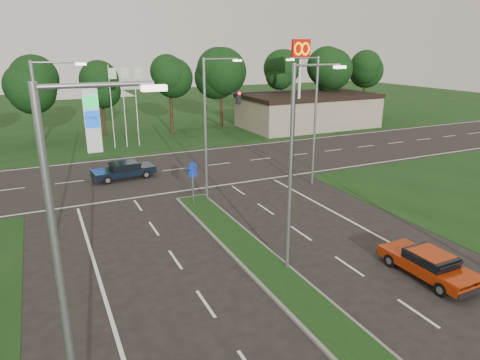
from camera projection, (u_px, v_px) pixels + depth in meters
name	position (u px, v px, depth m)	size (l,w,h in m)	color
ground	(362.00, 358.00, 13.79)	(160.00, 160.00, 0.00)	black
verge_far	(104.00, 117.00, 61.26)	(160.00, 50.00, 0.02)	black
cross_road	(162.00, 171.00, 34.51)	(160.00, 12.00, 0.02)	black
median_kerb	(296.00, 294.00, 17.23)	(2.00, 26.00, 0.12)	slate
commercial_building	(308.00, 111.00, 53.24)	(16.00, 9.00, 4.00)	gray
streetlight_median_near	(295.00, 160.00, 17.87)	(2.53, 0.22, 9.00)	gray
streetlight_median_far	(208.00, 123.00, 26.50)	(2.53, 0.22, 9.00)	gray
streetlight_left_near	(70.00, 274.00, 8.89)	(2.53, 0.22, 9.00)	gray
streetlight_left_far	(46.00, 143.00, 20.98)	(2.53, 0.22, 9.00)	gray
streetlight_right_far	(313.00, 115.00, 29.68)	(2.53, 0.22, 9.00)	gray
traffic_signal	(278.00, 118.00, 30.87)	(5.10, 0.42, 7.00)	black
median_signs	(193.00, 175.00, 27.44)	(1.16, 1.76, 2.38)	gray
gas_pylon	(94.00, 119.00, 39.82)	(5.80, 1.26, 8.00)	silver
mcdonalds_sign	(300.00, 62.00, 46.35)	(2.20, 0.47, 10.40)	silver
treeline_far	(120.00, 74.00, 46.27)	(6.00, 6.00, 9.90)	black
red_sedan	(429.00, 264.00, 18.49)	(1.85, 4.31, 1.18)	#9A2708
navy_sedan	(124.00, 170.00, 32.41)	(4.68, 2.25, 1.25)	black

